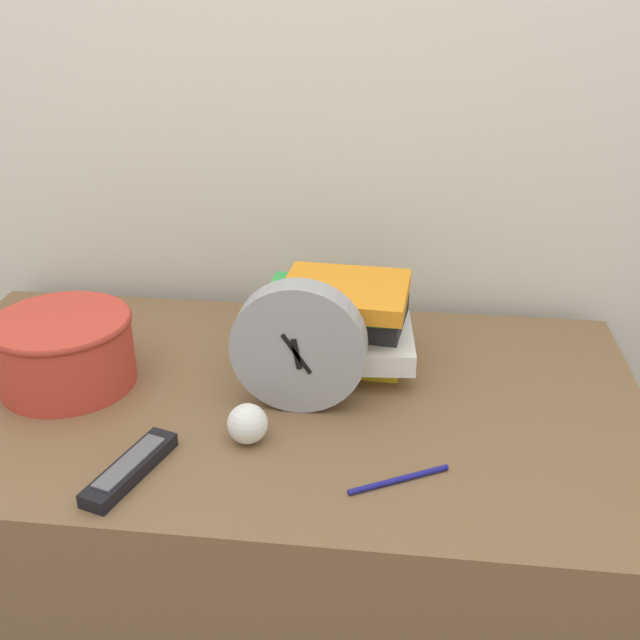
{
  "coord_description": "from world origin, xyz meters",
  "views": [
    {
      "loc": [
        0.21,
        -0.67,
        1.38
      ],
      "look_at": [
        0.08,
        0.38,
        0.86
      ],
      "focal_mm": 42.0,
      "sensor_mm": 36.0,
      "label": 1
    }
  ],
  "objects_px": {
    "book_stack": "(342,321)",
    "crumpled_paper_ball": "(251,424)",
    "tv_remote": "(130,468)",
    "pen": "(399,480)",
    "desk_clock": "(299,347)",
    "basket": "(64,349)"
  },
  "relations": [
    {
      "from": "book_stack",
      "to": "crumpled_paper_ball",
      "type": "height_order",
      "value": "book_stack"
    },
    {
      "from": "tv_remote",
      "to": "pen",
      "type": "distance_m",
      "value": 0.36
    },
    {
      "from": "crumpled_paper_ball",
      "to": "desk_clock",
      "type": "bearing_deg",
      "value": 61.46
    },
    {
      "from": "book_stack",
      "to": "tv_remote",
      "type": "distance_m",
      "value": 0.43
    },
    {
      "from": "basket",
      "to": "tv_remote",
      "type": "height_order",
      "value": "basket"
    },
    {
      "from": "book_stack",
      "to": "tv_remote",
      "type": "height_order",
      "value": "book_stack"
    },
    {
      "from": "tv_remote",
      "to": "pen",
      "type": "xyz_separation_m",
      "value": [
        0.36,
        0.03,
        -0.01
      ]
    },
    {
      "from": "crumpled_paper_ball",
      "to": "pen",
      "type": "height_order",
      "value": "crumpled_paper_ball"
    },
    {
      "from": "desk_clock",
      "to": "crumpled_paper_ball",
      "type": "distance_m",
      "value": 0.14
    },
    {
      "from": "basket",
      "to": "pen",
      "type": "bearing_deg",
      "value": -19.6
    },
    {
      "from": "book_stack",
      "to": "tv_remote",
      "type": "relative_size",
      "value": 1.53
    },
    {
      "from": "basket",
      "to": "tv_remote",
      "type": "xyz_separation_m",
      "value": [
        0.18,
        -0.22,
        -0.05
      ]
    },
    {
      "from": "desk_clock",
      "to": "basket",
      "type": "height_order",
      "value": "desk_clock"
    },
    {
      "from": "basket",
      "to": "tv_remote",
      "type": "distance_m",
      "value": 0.29
    },
    {
      "from": "crumpled_paper_ball",
      "to": "pen",
      "type": "distance_m",
      "value": 0.23
    },
    {
      "from": "desk_clock",
      "to": "basket",
      "type": "distance_m",
      "value": 0.39
    },
    {
      "from": "tv_remote",
      "to": "crumpled_paper_ball",
      "type": "distance_m",
      "value": 0.18
    },
    {
      "from": "basket",
      "to": "tv_remote",
      "type": "relative_size",
      "value": 1.3
    },
    {
      "from": "book_stack",
      "to": "crumpled_paper_ball",
      "type": "bearing_deg",
      "value": -113.37
    },
    {
      "from": "desk_clock",
      "to": "tv_remote",
      "type": "bearing_deg",
      "value": -135.43
    },
    {
      "from": "book_stack",
      "to": "tv_remote",
      "type": "bearing_deg",
      "value": -126.26
    },
    {
      "from": "desk_clock",
      "to": "basket",
      "type": "bearing_deg",
      "value": 176.6
    }
  ]
}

